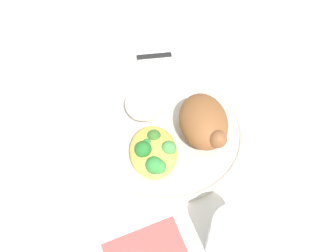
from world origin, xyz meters
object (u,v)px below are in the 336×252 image
object	(u,v)px
rice_pile	(144,103)
knife	(171,54)
mac_cheese_with_broccoli	(154,152)
fork	(159,68)
water_glass	(231,238)
plate	(168,131)
roasted_chicken	(204,122)

from	to	relation	value
rice_pile	knife	bearing A→B (deg)	155.19
rice_pile	mac_cheese_with_broccoli	world-z (taller)	rice_pile
knife	fork	bearing A→B (deg)	-38.43
rice_pile	water_glass	xyz separation A→B (m)	(0.27, 0.09, 0.01)
mac_cheese_with_broccoli	knife	bearing A→B (deg)	165.14
plate	fork	bearing A→B (deg)	177.79
plate	roasted_chicken	distance (m)	0.08
fork	water_glass	size ratio (longest dim) A/B	1.53
fork	mac_cheese_with_broccoli	bearing A→B (deg)	-9.72
water_glass	knife	bearing A→B (deg)	-177.78
rice_pile	fork	distance (m)	0.14
roasted_chicken	mac_cheese_with_broccoli	xyz separation A→B (m)	(0.04, -0.09, -0.02)
plate	water_glass	size ratio (longest dim) A/B	3.05
fork	knife	size ratio (longest dim) A/B	0.75
mac_cheese_with_broccoli	water_glass	bearing A→B (deg)	28.80
knife	water_glass	size ratio (longest dim) A/B	2.05
mac_cheese_with_broccoli	plate	bearing A→B (deg)	149.44
roasted_chicken	knife	distance (m)	0.24
roasted_chicken	mac_cheese_with_broccoli	size ratio (longest dim) A/B	1.16
mac_cheese_with_broccoli	knife	xyz separation A→B (m)	(-0.27, 0.07, -0.03)
roasted_chicken	plate	bearing A→B (deg)	-105.37
roasted_chicken	rice_pile	size ratio (longest dim) A/B	1.53
fork	knife	distance (m)	0.05
roasted_chicken	rice_pile	bearing A→B (deg)	-123.79
knife	rice_pile	bearing A→B (deg)	-24.81
fork	rice_pile	bearing A→B (deg)	-19.49
mac_cheese_with_broccoli	water_glass	distance (m)	0.19
roasted_chicken	rice_pile	distance (m)	0.12
plate	mac_cheese_with_broccoli	distance (m)	0.07
roasted_chicken	water_glass	xyz separation A→B (m)	(0.20, -0.00, -0.00)
mac_cheese_with_broccoli	water_glass	size ratio (longest dim) A/B	1.15
rice_pile	water_glass	bearing A→B (deg)	19.43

